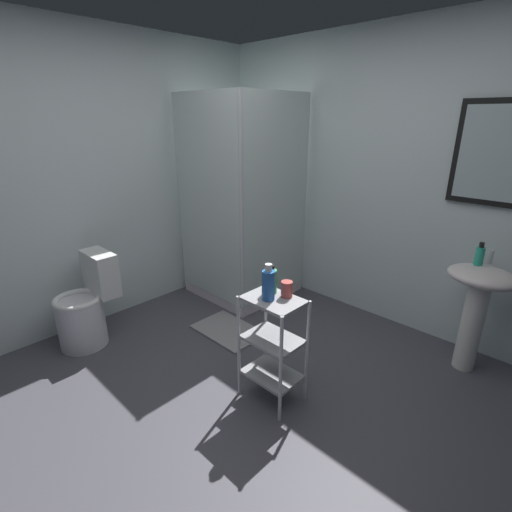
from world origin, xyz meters
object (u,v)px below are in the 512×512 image
(hand_soap_bottle, at_px, (480,255))
(bath_mat, at_px, (228,330))
(storage_cart, at_px, (273,341))
(shower_stall, at_px, (243,254))
(toilet, at_px, (86,308))
(body_wash_bottle_green, at_px, (271,281))
(rinse_cup, at_px, (287,289))
(pedestal_sink, at_px, (478,298))
(shampoo_bottle_blue, at_px, (268,284))

(hand_soap_bottle, relative_size, bath_mat, 0.28)
(bath_mat, bearing_deg, storage_cart, -22.84)
(shower_stall, distance_m, bath_mat, 0.87)
(toilet, height_order, hand_soap_bottle, hand_soap_bottle)
(body_wash_bottle_green, height_order, rinse_cup, body_wash_bottle_green)
(shower_stall, bearing_deg, pedestal_sink, 8.23)
(storage_cart, xyz_separation_m, bath_mat, (-0.83, 0.35, -0.43))
(toilet, distance_m, bath_mat, 1.20)
(toilet, relative_size, storage_cart, 1.03)
(hand_soap_bottle, xyz_separation_m, body_wash_bottle_green, (-0.85, -1.24, -0.06))
(toilet, bearing_deg, rinse_cup, 22.04)
(pedestal_sink, bearing_deg, storage_cart, -123.50)
(shower_stall, xyz_separation_m, pedestal_sink, (2.09, 0.30, 0.12))
(shower_stall, xyz_separation_m, storage_cart, (1.25, -0.95, -0.03))
(pedestal_sink, relative_size, shampoo_bottle_blue, 3.48)
(shower_stall, bearing_deg, shampoo_bottle_blue, -38.52)
(toilet, height_order, rinse_cup, rinse_cup)
(hand_soap_bottle, relative_size, rinse_cup, 1.63)
(shampoo_bottle_blue, xyz_separation_m, rinse_cup, (0.06, 0.11, -0.05))
(bath_mat, bearing_deg, shower_stall, 125.15)
(pedestal_sink, relative_size, body_wash_bottle_green, 4.32)
(shower_stall, bearing_deg, hand_soap_bottle, 9.31)
(pedestal_sink, xyz_separation_m, body_wash_bottle_green, (-0.90, -1.20, 0.24))
(storage_cart, distance_m, body_wash_bottle_green, 0.40)
(pedestal_sink, height_order, shampoo_bottle_blue, shampoo_bottle_blue)
(bath_mat, bearing_deg, body_wash_bottle_green, -21.36)
(pedestal_sink, height_order, body_wash_bottle_green, body_wash_bottle_green)
(bath_mat, bearing_deg, toilet, -128.23)
(pedestal_sink, distance_m, body_wash_bottle_green, 1.52)
(storage_cart, bearing_deg, shower_stall, 142.71)
(shower_stall, bearing_deg, bath_mat, -54.85)
(body_wash_bottle_green, distance_m, shampoo_bottle_blue, 0.10)
(shampoo_bottle_blue, bearing_deg, pedestal_sink, 56.57)
(shampoo_bottle_blue, xyz_separation_m, bath_mat, (-0.81, 0.38, -0.83))
(storage_cart, height_order, bath_mat, storage_cart)
(hand_soap_bottle, bearing_deg, shower_stall, -170.69)
(shampoo_bottle_blue, relative_size, rinse_cup, 2.29)
(shower_stall, distance_m, hand_soap_bottle, 2.10)
(pedestal_sink, relative_size, storage_cart, 1.09)
(toilet, bearing_deg, shampoo_bottle_blue, 19.21)
(hand_soap_bottle, distance_m, bath_mat, 2.05)
(shower_stall, distance_m, storage_cart, 1.58)
(shower_stall, relative_size, hand_soap_bottle, 12.08)
(hand_soap_bottle, distance_m, rinse_cup, 1.42)
(shower_stall, relative_size, bath_mat, 3.33)
(body_wash_bottle_green, relative_size, rinse_cup, 1.85)
(toilet, xyz_separation_m, hand_soap_bottle, (2.32, 1.85, 0.57))
(pedestal_sink, xyz_separation_m, storage_cart, (-0.83, -1.26, -0.14))
(body_wash_bottle_green, bearing_deg, toilet, -157.39)
(rinse_cup, bearing_deg, hand_soap_bottle, 58.55)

